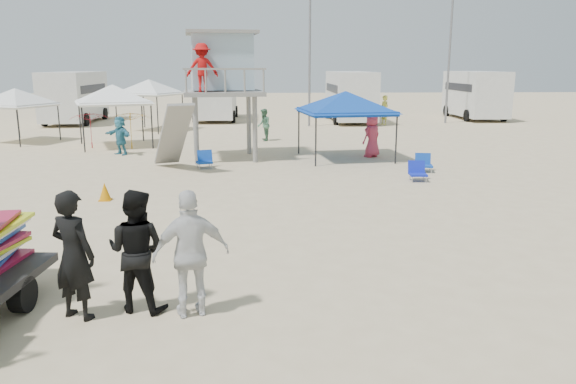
{
  "coord_description": "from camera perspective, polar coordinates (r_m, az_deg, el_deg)",
  "views": [
    {
      "loc": [
        -0.02,
        -7.42,
        3.66
      ],
      "look_at": [
        0.5,
        3.0,
        1.3
      ],
      "focal_mm": 35.0,
      "sensor_mm": 36.0,
      "label": 1
    }
  ],
  "objects": [
    {
      "name": "ground",
      "position": [
        8.27,
        -2.49,
        -13.52
      ],
      "size": [
        140.0,
        140.0,
        0.0
      ],
      "primitive_type": "plane",
      "color": "beige",
      "rests_on": "ground"
    },
    {
      "name": "man_left",
      "position": [
        8.76,
        -20.97,
        -6.01
      ],
      "size": [
        0.84,
        0.72,
        1.94
      ],
      "primitive_type": "imported",
      "rotation": [
        0.0,
        0.0,
        2.71
      ],
      "color": "black",
      "rests_on": "ground"
    },
    {
      "name": "man_mid",
      "position": [
        8.77,
        -15.15,
        -5.77
      ],
      "size": [
        1.07,
        0.94,
        1.88
      ],
      "primitive_type": "imported",
      "rotation": [
        0.0,
        0.0,
        2.87
      ],
      "color": "black",
      "rests_on": "ground"
    },
    {
      "name": "man_right",
      "position": [
        8.39,
        -9.8,
        -6.22
      ],
      "size": [
        1.21,
        0.75,
        1.92
      ],
      "primitive_type": "imported",
      "rotation": [
        0.0,
        0.0,
        3.41
      ],
      "color": "silver",
      "rests_on": "ground"
    },
    {
      "name": "lifeguard_tower",
      "position": [
        22.57,
        -6.9,
        12.53
      ],
      "size": [
        3.38,
        3.38,
        4.84
      ],
      "color": "gray",
      "rests_on": "ground"
    },
    {
      "name": "canopy_blue",
      "position": [
        22.48,
        5.89,
        9.8
      ],
      "size": [
        3.69,
        3.69,
        3.08
      ],
      "color": "black",
      "rests_on": "ground"
    },
    {
      "name": "canopy_white_a",
      "position": [
        27.05,
        -17.41,
        10.08
      ],
      "size": [
        3.9,
        3.9,
        3.22
      ],
      "color": "black",
      "rests_on": "ground"
    },
    {
      "name": "canopy_white_b",
      "position": [
        30.19,
        -26.01,
        9.18
      ],
      "size": [
        3.61,
        3.61,
        3.0
      ],
      "color": "black",
      "rests_on": "ground"
    },
    {
      "name": "canopy_white_c",
      "position": [
        33.15,
        -13.97,
        10.8
      ],
      "size": [
        3.7,
        3.7,
        3.29
      ],
      "color": "black",
      "rests_on": "ground"
    },
    {
      "name": "umbrella_a",
      "position": [
        26.84,
        -19.43,
        5.95
      ],
      "size": [
        2.18,
        2.21,
        1.64
      ],
      "primitive_type": "imported",
      "rotation": [
        0.0,
        0.0,
        -0.25
      ],
      "color": "#B01222",
      "rests_on": "ground"
    },
    {
      "name": "umbrella_b",
      "position": [
        26.0,
        -15.66,
        6.05
      ],
      "size": [
        2.26,
        2.28,
        1.68
      ],
      "primitive_type": "imported",
      "rotation": [
        0.0,
        0.0,
        0.27
      ],
      "color": "orange",
      "rests_on": "ground"
    },
    {
      "name": "cone_near",
      "position": [
        16.32,
        -18.11,
        0.04
      ],
      "size": [
        0.34,
        0.34,
        0.5
      ],
      "primitive_type": "cone",
      "color": "orange",
      "rests_on": "ground"
    },
    {
      "name": "beach_chair_a",
      "position": [
        20.71,
        -8.48,
        3.3
      ],
      "size": [
        0.66,
        0.72,
        0.64
      ],
      "color": "#1043B5",
      "rests_on": "ground"
    },
    {
      "name": "beach_chair_b",
      "position": [
        18.65,
        13.0,
        2.08
      ],
      "size": [
        0.58,
        0.62,
        0.64
      ],
      "color": "#1122B9",
      "rests_on": "ground"
    },
    {
      "name": "beach_chair_c",
      "position": [
        20.32,
        13.62,
        2.9
      ],
      "size": [
        0.62,
        0.66,
        0.64
      ],
      "color": "#0F3EA7",
      "rests_on": "ground"
    },
    {
      "name": "rv_far_left",
      "position": [
        39.33,
        -20.88,
        9.21
      ],
      "size": [
        2.64,
        6.8,
        3.25
      ],
      "color": "silver",
      "rests_on": "ground"
    },
    {
      "name": "rv_mid_left",
      "position": [
        39.07,
        -7.35,
        9.91
      ],
      "size": [
        2.65,
        6.5,
        3.25
      ],
      "color": "silver",
      "rests_on": "ground"
    },
    {
      "name": "rv_mid_right",
      "position": [
        37.94,
        6.36,
        9.86
      ],
      "size": [
        2.64,
        7.0,
        3.25
      ],
      "color": "silver",
      "rests_on": "ground"
    },
    {
      "name": "rv_far_right",
      "position": [
        41.75,
        18.48,
        9.55
      ],
      "size": [
        2.64,
        6.6,
        3.25
      ],
      "color": "silver",
      "rests_on": "ground"
    },
    {
      "name": "light_pole_left",
      "position": [
        34.55,
        2.21,
        13.3
      ],
      "size": [
        0.14,
        0.14,
        8.0
      ],
      "primitive_type": "cylinder",
      "color": "slate",
      "rests_on": "ground"
    },
    {
      "name": "light_pole_right",
      "position": [
        37.88,
        16.05,
        12.78
      ],
      "size": [
        0.14,
        0.14,
        8.0
      ],
      "primitive_type": "cylinder",
      "color": "slate",
      "rests_on": "ground"
    },
    {
      "name": "distant_beachgoers",
      "position": [
        26.32,
        -1.78,
        6.59
      ],
      "size": [
        14.7,
        13.44,
        1.84
      ],
      "color": "teal",
      "rests_on": "ground"
    }
  ]
}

